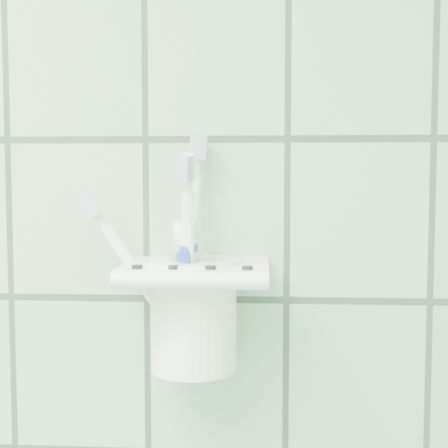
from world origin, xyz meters
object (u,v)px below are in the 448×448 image
at_px(toothbrush_blue, 179,246).
at_px(holder_bracket, 196,273).
at_px(cup, 194,310).
at_px(toothbrush_pink, 191,262).
at_px(toothpaste_tube, 193,282).
at_px(toothbrush_orange, 186,255).

bearing_deg(toothbrush_blue, holder_bracket, -16.72).
xyz_separation_m(holder_bracket, cup, (-0.00, 0.00, -0.04)).
relative_size(cup, toothbrush_pink, 0.59).
distance_m(cup, toothbrush_blue, 0.07).
bearing_deg(toothbrush_pink, holder_bracket, -79.23).
relative_size(toothbrush_blue, toothpaste_tube, 1.60).
bearing_deg(toothbrush_pink, toothpaste_tube, -92.04).
xyz_separation_m(cup, toothbrush_pink, (-0.00, 0.01, 0.05)).
bearing_deg(holder_bracket, toothpaste_tube, -105.94).
bearing_deg(cup, toothbrush_blue, -159.96).
xyz_separation_m(holder_bracket, toothbrush_orange, (-0.01, 0.01, 0.02)).
bearing_deg(holder_bracket, cup, 127.26).
relative_size(cup, toothpaste_tube, 0.77).
relative_size(cup, toothbrush_blue, 0.48).
xyz_separation_m(holder_bracket, toothbrush_blue, (-0.02, -0.00, 0.03)).
distance_m(cup, toothpaste_tube, 0.03).
xyz_separation_m(cup, toothbrush_orange, (-0.01, 0.00, 0.05)).
height_order(toothbrush_pink, toothbrush_orange, toothbrush_orange).
height_order(cup, toothpaste_tube, toothpaste_tube).
xyz_separation_m(toothbrush_blue, toothbrush_orange, (0.01, 0.01, -0.01)).
relative_size(holder_bracket, toothbrush_pink, 0.76).
distance_m(holder_bracket, toothbrush_pink, 0.02).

